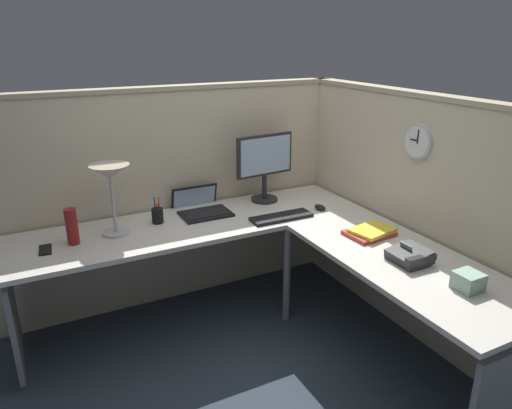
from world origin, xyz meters
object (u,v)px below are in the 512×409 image
object	(u,v)px
keyboard	(281,217)
pen_cup	(157,215)
monitor	(265,163)
laptop	(201,207)
book_stack	(370,232)
desk_lamp_dome	(110,178)
office_phone	(410,256)
cell_phone	(45,250)
computer_mouse	(320,207)
wall_clock	(418,142)
thermos_flask	(72,227)
tissue_box	(468,281)

from	to	relation	value
keyboard	pen_cup	distance (m)	0.83
monitor	laptop	bearing A→B (deg)	178.40
keyboard	book_stack	size ratio (longest dim) A/B	1.40
laptop	desk_lamp_dome	world-z (taller)	desk_lamp_dome
office_phone	book_stack	distance (m)	0.40
desk_lamp_dome	cell_phone	size ratio (longest dim) A/B	3.09
desk_lamp_dome	office_phone	world-z (taller)	desk_lamp_dome
computer_mouse	wall_clock	distance (m)	0.83
monitor	keyboard	distance (m)	0.48
keyboard	cell_phone	distance (m)	1.48
keyboard	book_stack	bearing A→B (deg)	-54.13
office_phone	thermos_flask	bearing A→B (deg)	145.52
laptop	pen_cup	size ratio (longest dim) A/B	2.12
computer_mouse	pen_cup	world-z (taller)	pen_cup
thermos_flask	pen_cup	bearing A→B (deg)	10.29
cell_phone	computer_mouse	bearing A→B (deg)	-0.26
monitor	book_stack	distance (m)	0.96
wall_clock	keyboard	bearing A→B (deg)	141.69
monitor	pen_cup	xyz separation A→B (m)	(-0.84, -0.07, -0.24)
thermos_flask	laptop	bearing A→B (deg)	11.76
desk_lamp_dome	wall_clock	size ratio (longest dim) A/B	2.02
monitor	thermos_flask	world-z (taller)	monitor
pen_cup	office_phone	bearing A→B (deg)	-48.44
cell_phone	wall_clock	size ratio (longest dim) A/B	0.65
cell_phone	thermos_flask	xyz separation A→B (m)	(0.16, 0.03, 0.10)
pen_cup	book_stack	world-z (taller)	pen_cup
laptop	computer_mouse	world-z (taller)	laptop
monitor	cell_phone	distance (m)	1.58
laptop	computer_mouse	bearing A→B (deg)	-25.59
pen_cup	office_phone	world-z (taller)	pen_cup
monitor	book_stack	world-z (taller)	monitor
keyboard	thermos_flask	world-z (taller)	thermos_flask
computer_mouse	cell_phone	xyz separation A→B (m)	(-1.80, 0.16, -0.01)
pen_cup	cell_phone	xyz separation A→B (m)	(-0.70, -0.12, -0.05)
keyboard	wall_clock	bearing A→B (deg)	-37.68
tissue_box	wall_clock	size ratio (longest dim) A/B	0.55
cell_phone	tissue_box	size ratio (longest dim) A/B	1.20
monitor	desk_lamp_dome	world-z (taller)	monitor
laptop	book_stack	world-z (taller)	laptop
desk_lamp_dome	book_stack	size ratio (longest dim) A/B	1.45
desk_lamp_dome	cell_phone	bearing A→B (deg)	-170.98
computer_mouse	tissue_box	distance (m)	1.26
monitor	pen_cup	world-z (taller)	monitor
laptop	wall_clock	distance (m)	1.51
thermos_flask	wall_clock	size ratio (longest dim) A/B	1.00
thermos_flask	office_phone	xyz separation A→B (m)	(1.60, -1.10, -0.07)
laptop	desk_lamp_dome	bearing A→B (deg)	-167.10
monitor	desk_lamp_dome	size ratio (longest dim) A/B	1.12
keyboard	thermos_flask	size ratio (longest dim) A/B	1.95
cell_phone	office_phone	distance (m)	2.07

